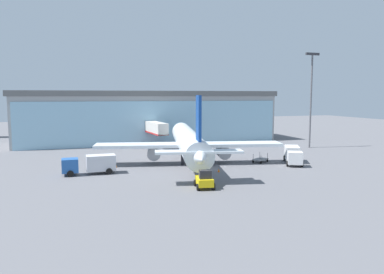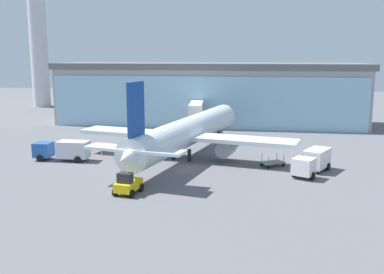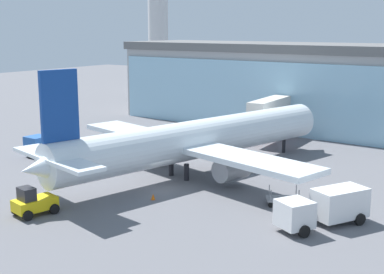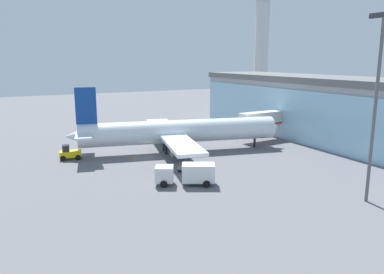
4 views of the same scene
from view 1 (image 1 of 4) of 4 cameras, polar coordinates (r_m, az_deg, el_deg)
ground at (r=56.91m, az=1.50°, el=-4.87°), size 240.00×240.00×0.00m
terminal_building at (r=90.57m, az=-6.56°, el=3.14°), size 61.16×16.84×12.09m
jet_bridge at (r=80.44m, az=-5.85°, el=1.36°), size 3.10×12.91×5.48m
apron_light_mast at (r=82.81m, az=17.70°, el=6.50°), size 3.20×0.40×19.87m
airplane at (r=61.50m, az=-0.54°, el=-0.77°), size 30.15×36.32×11.11m
catering_truck at (r=54.80m, az=-15.12°, el=-3.97°), size 7.33×2.59×2.65m
fuel_truck at (r=63.28m, az=15.12°, el=-2.60°), size 5.36×7.48×2.65m
baggage_cart at (r=63.25m, az=10.38°, el=-3.37°), size 3.22×2.85×1.50m
pushback_tug at (r=45.10m, az=1.91°, el=-6.60°), size 2.72×3.50×2.30m
safety_cone_nose at (r=54.59m, az=4.09°, el=-5.07°), size 0.36×0.36×0.55m
safety_cone_wingtip at (r=59.08m, az=-11.52°, el=-4.31°), size 0.36×0.36×0.55m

